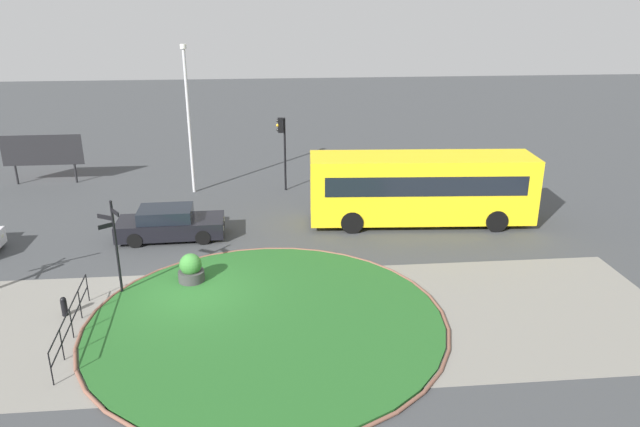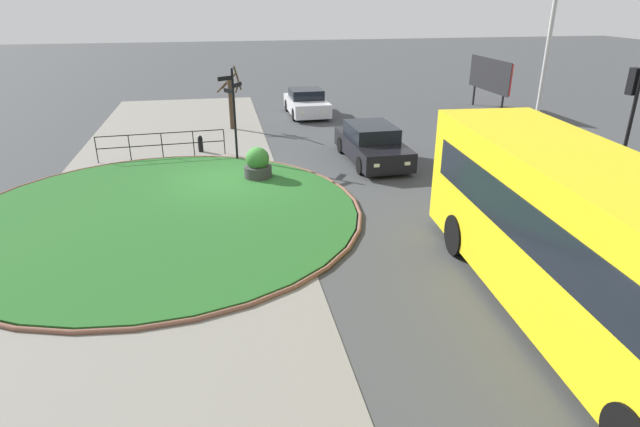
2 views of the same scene
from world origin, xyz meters
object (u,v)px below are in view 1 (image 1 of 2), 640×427
Objects in this scene: traffic_light_near at (282,138)px; bollard_foreground at (64,306)px; bus_yellow at (421,188)px; lamppost_tall at (189,115)px; signpost_directional at (115,241)px; billboard_left at (42,151)px; planter_near_signpost at (191,270)px; car_far_lane at (170,224)px.

bollard_foreground is at bearing 53.71° from traffic_light_near.
lamppost_tall is at bearing 156.08° from bus_yellow.
billboard_left is (-7.12, 14.02, -0.15)m from signpost_directional.
signpost_directional is 2.90m from planter_near_signpost.
bus_yellow is at bearing -23.08° from billboard_left.
billboard_left is at bearing 110.06° from bollard_foreground.
bollard_foreground is 0.15× the size of car_far_lane.
bollard_foreground is at bearing -137.26° from signpost_directional.
billboard_left is at bearing 130.84° from car_far_lane.
car_far_lane is at bearing 68.88° from bollard_foreground.
planter_near_signpost is (1.39, -4.46, -0.14)m from car_far_lane.
car_far_lane is at bearing -47.99° from billboard_left.
bollard_foreground is at bearing -102.20° from lamppost_tall.
car_far_lane reaches higher than planter_near_signpost.
signpost_directional reaches higher than bollard_foreground.
lamppost_tall is 11.66m from planter_near_signpost.
bollard_foreground is 0.09× the size of lamppost_tall.
planter_near_signpost is at bearing 27.46° from bollard_foreground.
lamppost_tall is at bearing 85.73° from car_far_lane.
bus_yellow is (13.77, 7.28, 1.37)m from bollard_foreground.
billboard_left is (-8.45, 2.35, -2.27)m from lamppost_tall.
billboard_left is (-5.63, 15.40, 1.53)m from bollard_foreground.
billboard_left is at bearing -16.34° from traffic_light_near.
signpost_directional is at bearing -63.41° from billboard_left.
planter_near_signpost is at bearing -74.26° from car_far_lane.
traffic_light_near is 0.91× the size of billboard_left.
bollard_foreground is 0.60× the size of planter_near_signpost.
bollard_foreground is at bearing -70.29° from billboard_left.
lamppost_tall reaches higher than traffic_light_near.
traffic_light_near is at bearing 59.40° from bollard_foreground.
signpost_directional reaches higher than bus_yellow.
bus_yellow reaches higher than planter_near_signpost.
lamppost_tall is at bearing 77.80° from bollard_foreground.
bus_yellow is at bearing 131.77° from traffic_light_near.
bus_yellow is 2.58× the size of traffic_light_near.
billboard_left is at bearing 161.14° from bus_yellow.
signpost_directional is at bearing -96.47° from lamppost_tall.
signpost_directional is 2.65m from bollard_foreground.
lamppost_tall reaches higher than billboard_left.
traffic_light_near is 13.53m from billboard_left.
billboard_left is at bearing 116.94° from signpost_directional.
car_far_lane is 1.05× the size of billboard_left.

